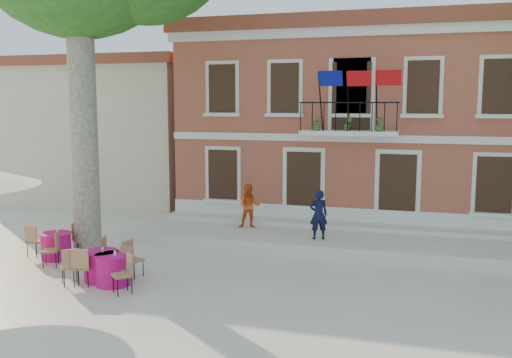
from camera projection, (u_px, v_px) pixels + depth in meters
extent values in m
plane|color=beige|center=(240.00, 279.00, 14.61)|extent=(90.00, 90.00, 0.00)
cube|color=#A85A3C|center=(363.00, 127.00, 23.08)|extent=(13.00, 8.00, 7.00)
cube|color=brown|center=(366.00, 33.00, 22.58)|extent=(13.50, 8.50, 0.50)
cube|color=silver|center=(353.00, 31.00, 18.88)|extent=(13.30, 0.35, 0.35)
cube|color=silver|center=(349.00, 133.00, 18.85)|extent=(3.20, 0.90, 0.15)
cube|color=black|center=(348.00, 103.00, 18.34)|extent=(3.20, 0.04, 0.04)
cube|color=navy|center=(319.00, 79.00, 18.16)|extent=(0.76, 0.27, 0.47)
cube|color=red|center=(347.00, 78.00, 17.91)|extent=(0.76, 0.29, 0.47)
cube|color=red|center=(376.00, 78.00, 17.66)|extent=(0.76, 0.27, 0.47)
imported|color=#26591E|center=(318.00, 123.00, 18.81)|extent=(0.43, 0.37, 0.48)
imported|color=#26591E|center=(348.00, 124.00, 18.53)|extent=(0.26, 0.21, 0.48)
imported|color=#26591E|center=(379.00, 124.00, 18.25)|extent=(0.27, 0.27, 0.48)
cube|color=beige|center=(123.00, 134.00, 27.35)|extent=(9.00, 9.00, 6.00)
cube|color=brown|center=(121.00, 66.00, 26.92)|extent=(9.40, 9.40, 0.40)
cube|color=silver|center=(342.00, 240.00, 18.21)|extent=(14.00, 3.40, 0.30)
cylinder|color=#A59E84|center=(83.00, 117.00, 16.57)|extent=(0.78, 0.78, 8.15)
imported|color=black|center=(319.00, 215.00, 17.56)|extent=(0.66, 0.55, 1.55)
imported|color=#E4541A|center=(249.00, 206.00, 19.18)|extent=(0.85, 0.74, 1.49)
cylinder|color=#E31596|center=(113.00, 270.00, 14.11)|extent=(0.84, 0.84, 0.75)
cylinder|color=#E31596|center=(113.00, 255.00, 14.05)|extent=(0.90, 0.90, 0.02)
cube|color=tan|center=(122.00, 274.00, 13.45)|extent=(0.59, 0.59, 0.95)
cube|color=tan|center=(133.00, 259.00, 14.74)|extent=(0.50, 0.50, 0.95)
cube|color=tan|center=(83.00, 266.00, 14.09)|extent=(0.53, 0.53, 0.95)
cylinder|color=#E31596|center=(101.00, 266.00, 14.46)|extent=(0.84, 0.84, 0.75)
cylinder|color=#E31596|center=(100.00, 251.00, 14.41)|extent=(0.90, 0.90, 0.02)
cube|color=tan|center=(111.00, 255.00, 15.19)|extent=(0.50, 0.50, 0.95)
cube|color=tan|center=(70.00, 266.00, 14.13)|extent=(0.59, 0.59, 0.95)
cube|color=tan|center=(121.00, 267.00, 14.03)|extent=(0.53, 0.53, 0.95)
cylinder|color=#E31596|center=(56.00, 246.00, 16.46)|extent=(0.84, 0.84, 0.75)
cylinder|color=#E31596|center=(56.00, 233.00, 16.41)|extent=(0.90, 0.90, 0.02)
cube|color=tan|center=(50.00, 250.00, 15.71)|extent=(0.56, 0.56, 0.95)
cube|color=tan|center=(81.00, 239.00, 16.91)|extent=(0.59, 0.59, 0.95)
cube|color=tan|center=(36.00, 241.00, 16.73)|extent=(0.46, 0.46, 0.95)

